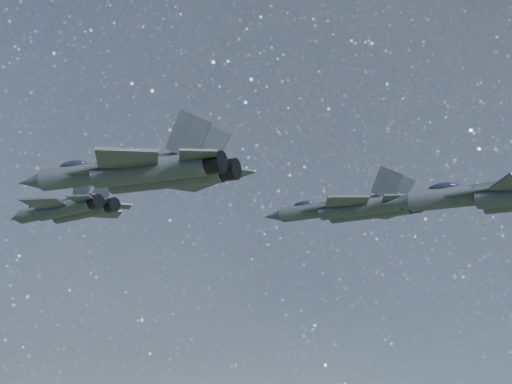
% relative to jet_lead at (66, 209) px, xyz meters
% --- Properties ---
extents(jet_lead, '(16.65, 11.00, 4.25)m').
position_rel_jet_lead_xyz_m(jet_lead, '(0.00, 0.00, 0.00)').
color(jet_lead, '#31383D').
extents(jet_left, '(18.22, 12.39, 4.58)m').
position_rel_jet_lead_xyz_m(jet_left, '(26.48, 9.93, 0.24)').
color(jet_left, '#31383D').
extents(jet_right, '(16.67, 11.70, 4.21)m').
position_rel_jet_lead_xyz_m(jet_right, '(20.76, -24.97, -3.93)').
color(jet_right, '#31383D').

